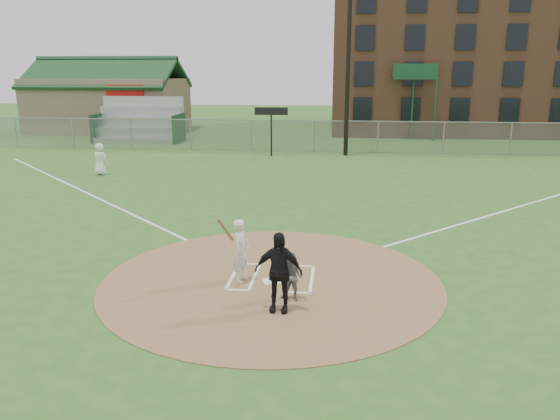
# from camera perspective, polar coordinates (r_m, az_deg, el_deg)

# --- Properties ---
(ground) EXTENTS (140.00, 140.00, 0.00)m
(ground) POSITION_cam_1_polar(r_m,az_deg,el_deg) (13.67, -0.91, -7.37)
(ground) COLOR #2D5A1F
(ground) RESTS_ON ground
(dirt_circle) EXTENTS (8.40, 8.40, 0.02)m
(dirt_circle) POSITION_cam_1_polar(r_m,az_deg,el_deg) (13.67, -0.91, -7.33)
(dirt_circle) COLOR olive
(dirt_circle) RESTS_ON ground
(home_plate) EXTENTS (0.52, 0.52, 0.03)m
(home_plate) POSITION_cam_1_polar(r_m,az_deg,el_deg) (13.53, -0.85, -7.45)
(home_plate) COLOR silver
(home_plate) RESTS_ON dirt_circle
(foul_line_first) EXTENTS (17.04, 17.04, 0.01)m
(foul_line_first) POSITION_cam_1_polar(r_m,az_deg,el_deg) (23.39, 24.50, 0.57)
(foul_line_first) COLOR white
(foul_line_first) RESTS_ON ground
(foul_line_third) EXTENTS (17.04, 17.04, 0.01)m
(foul_line_third) POSITION_cam_1_polar(r_m,az_deg,el_deg) (24.58, -19.49, 1.67)
(foul_line_third) COLOR white
(foul_line_third) RESTS_ON ground
(catcher) EXTENTS (0.65, 0.58, 1.12)m
(catcher) POSITION_cam_1_polar(r_m,az_deg,el_deg) (12.32, 1.23, -6.98)
(catcher) COLOR slate
(catcher) RESTS_ON dirt_circle
(umpire) EXTENTS (1.06, 0.50, 1.77)m
(umpire) POSITION_cam_1_polar(r_m,az_deg,el_deg) (11.69, -0.17, -6.49)
(umpire) COLOR black
(umpire) RESTS_ON dirt_circle
(ondeck_player) EXTENTS (0.88, 0.69, 1.58)m
(ondeck_player) POSITION_cam_1_polar(r_m,az_deg,el_deg) (28.63, -18.29, 5.07)
(ondeck_player) COLOR silver
(ondeck_player) RESTS_ON ground
(batters_boxes) EXTENTS (2.08, 1.88, 0.01)m
(batters_boxes) POSITION_cam_1_polar(r_m,az_deg,el_deg) (13.80, -0.83, -7.04)
(batters_boxes) COLOR white
(batters_boxes) RESTS_ON dirt_circle
(batter_at_plate) EXTENTS (0.71, 1.01, 1.78)m
(batter_at_plate) POSITION_cam_1_polar(r_m,az_deg,el_deg) (13.35, -4.08, -4.23)
(batter_at_plate) COLOR silver
(batter_at_plate) RESTS_ON dirt_circle
(outfield_fence) EXTENTS (56.08, 0.08, 2.03)m
(outfield_fence) POSITION_cam_1_polar(r_m,az_deg,el_deg) (34.87, 3.57, 7.69)
(outfield_fence) COLOR slate
(outfield_fence) RESTS_ON ground
(bleachers) EXTENTS (6.08, 3.20, 3.20)m
(bleachers) POSITION_cam_1_polar(r_m,az_deg,el_deg) (41.60, -14.56, 9.14)
(bleachers) COLOR #B7BABF
(bleachers) RESTS_ON ground
(clubhouse) EXTENTS (12.20, 8.71, 6.23)m
(clubhouse) POSITION_cam_1_polar(r_m,az_deg,el_deg) (49.69, -17.35, 10.66)
(clubhouse) COLOR gray
(clubhouse) RESTS_ON ground
(brick_warehouse) EXTENTS (30.00, 17.17, 15.00)m
(brick_warehouse) POSITION_cam_1_polar(r_m,az_deg,el_deg) (52.64, 23.00, 15.95)
(brick_warehouse) COLOR brown
(brick_warehouse) RESTS_ON ground
(light_pole) EXTENTS (1.20, 0.30, 12.22)m
(light_pole) POSITION_cam_1_polar(r_m,az_deg,el_deg) (33.64, 7.19, 16.91)
(light_pole) COLOR black
(light_pole) RESTS_ON ground
(scoreboard_sign) EXTENTS (2.00, 0.10, 2.93)m
(scoreboard_sign) POSITION_cam_1_polar(r_m,az_deg,el_deg) (33.16, -0.93, 9.75)
(scoreboard_sign) COLOR black
(scoreboard_sign) RESTS_ON ground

